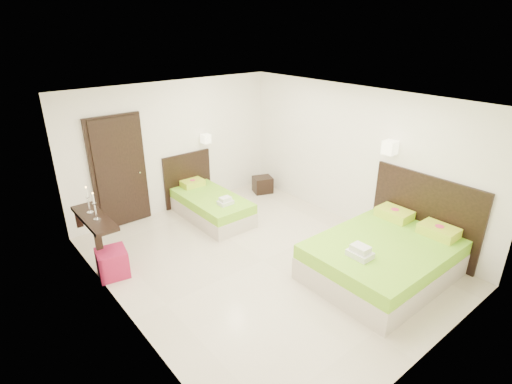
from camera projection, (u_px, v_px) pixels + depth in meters
floor at (263, 260)px, 6.56m from camera, size 5.50×5.50×0.00m
bed_single at (209, 204)px, 7.95m from camera, size 1.08×1.81×1.49m
bed_double at (386, 255)px, 6.11m from camera, size 2.21×1.88×1.83m
nightstand at (263, 185)px, 9.14m from camera, size 0.51×0.48×0.36m
ottoman at (112, 263)px, 6.10m from camera, size 0.50×0.50×0.43m
door at (119, 173)px, 7.36m from camera, size 1.02×0.15×2.14m
console_shelf at (93, 219)px, 6.16m from camera, size 0.35×1.20×0.78m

